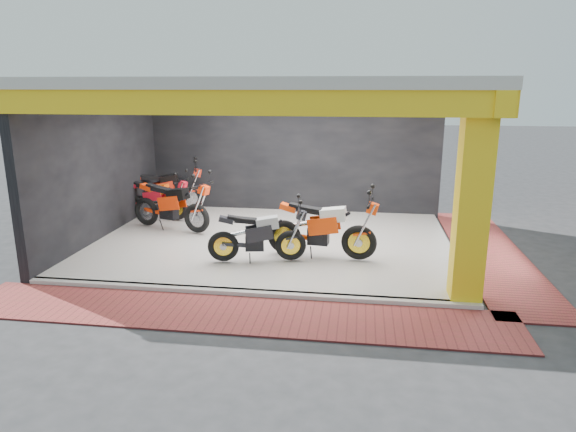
% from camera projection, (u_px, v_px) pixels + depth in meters
% --- Properties ---
extents(ground, '(80.00, 80.00, 0.00)m').
position_uv_depth(ground, '(256.00, 275.00, 9.94)').
color(ground, '#2D2D30').
rests_on(ground, ground).
extents(showroom_floor, '(8.00, 6.00, 0.10)m').
position_uv_depth(showroom_floor, '(273.00, 242.00, 11.85)').
color(showroom_floor, silver).
rests_on(showroom_floor, ground).
extents(showroom_ceiling, '(8.40, 6.40, 0.20)m').
position_uv_depth(showroom_ceiling, '(272.00, 84.00, 10.97)').
color(showroom_ceiling, beige).
rests_on(showroom_ceiling, corner_column).
extents(back_wall, '(8.20, 0.20, 3.50)m').
position_uv_depth(back_wall, '(292.00, 152.00, 14.40)').
color(back_wall, black).
rests_on(back_wall, ground).
extents(left_wall, '(0.20, 6.20, 3.50)m').
position_uv_depth(left_wall, '(100.00, 165.00, 11.99)').
color(left_wall, black).
rests_on(left_wall, ground).
extents(corner_column, '(0.50, 0.50, 3.50)m').
position_uv_depth(corner_column, '(472.00, 201.00, 8.27)').
color(corner_column, yellow).
rests_on(corner_column, ground).
extents(header_beam_front, '(8.40, 0.30, 0.40)m').
position_uv_depth(header_beam_front, '(240.00, 103.00, 8.16)').
color(header_beam_front, yellow).
rests_on(header_beam_front, corner_column).
extents(header_beam_right, '(0.30, 6.40, 0.40)m').
position_uv_depth(header_beam_right, '(465.00, 99.00, 10.49)').
color(header_beam_right, yellow).
rests_on(header_beam_right, corner_column).
extents(floor_kerb, '(8.00, 0.20, 0.10)m').
position_uv_depth(floor_kerb, '(244.00, 293.00, 8.95)').
color(floor_kerb, silver).
rests_on(floor_kerb, ground).
extents(paver_front, '(9.00, 1.40, 0.03)m').
position_uv_depth(paver_front, '(233.00, 314.00, 8.21)').
color(paver_front, maroon).
rests_on(paver_front, ground).
extents(paver_right, '(1.40, 7.00, 0.03)m').
position_uv_depth(paver_right, '(490.00, 253.00, 11.19)').
color(paver_right, maroon).
rests_on(paver_right, ground).
extents(moto_hero, '(2.50, 1.17, 1.47)m').
position_uv_depth(moto_hero, '(360.00, 226.00, 10.26)').
color(moto_hero, '#FF420A').
rests_on(moto_hero, showroom_floor).
extents(moto_row_a, '(2.20, 1.16, 1.28)m').
position_uv_depth(moto_row_a, '(291.00, 231.00, 10.26)').
color(moto_row_a, black).
rests_on(moto_row_a, showroom_floor).
extents(moto_row_b, '(2.53, 1.57, 1.45)m').
position_uv_depth(moto_row_b, '(196.00, 204.00, 12.16)').
color(moto_row_b, '#FF360A').
rests_on(moto_row_b, showroom_floor).
extents(moto_row_c, '(2.20, 1.11, 1.29)m').
position_uv_depth(moto_row_c, '(176.00, 197.00, 13.36)').
color(moto_row_c, red).
rests_on(moto_row_c, showroom_floor).
extents(moto_row_d, '(2.53, 1.59, 1.45)m').
position_uv_depth(moto_row_d, '(189.00, 186.00, 14.36)').
color(moto_row_d, red).
rests_on(moto_row_d, showroom_floor).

